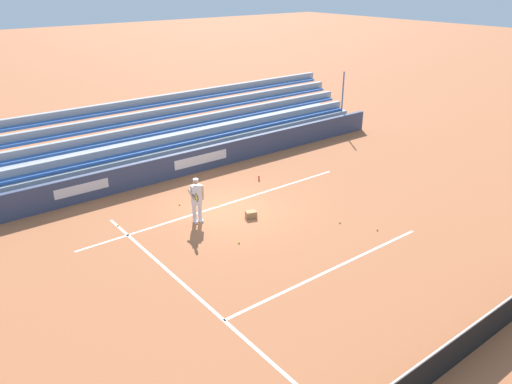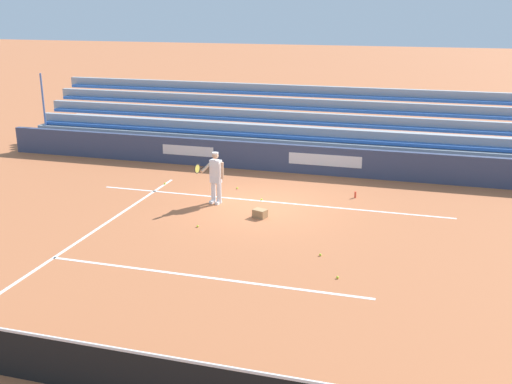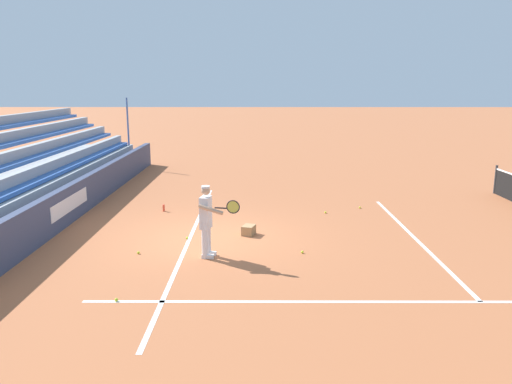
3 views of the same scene
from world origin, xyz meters
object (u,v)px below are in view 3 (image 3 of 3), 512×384
at_px(tennis_player, 207,220).
at_px(tennis_ball_toward_net, 138,253).
at_px(water_bottle, 164,208).
at_px(tennis_ball_by_box, 116,300).
at_px(tennis_ball_on_baseline, 325,212).
at_px(tennis_ball_stray_back, 360,208).
at_px(ball_box_cardboard, 249,230).
at_px(tennis_ball_far_left, 302,252).
at_px(tennis_ball_midcourt, 187,238).

distance_m(tennis_player, tennis_ball_toward_net, 1.91).
relative_size(tennis_ball_toward_net, water_bottle, 0.30).
bearing_deg(water_bottle, tennis_ball_by_box, 3.02).
bearing_deg(tennis_ball_on_baseline, tennis_ball_stray_back, 117.57).
bearing_deg(tennis_ball_stray_back, water_bottle, -86.57).
bearing_deg(tennis_player, tennis_ball_by_box, -30.60).
bearing_deg(tennis_ball_by_box, tennis_player, 149.40).
height_order(ball_box_cardboard, tennis_ball_far_left, ball_box_cardboard).
xyz_separation_m(tennis_ball_on_baseline, tennis_ball_far_left, (3.85, -1.08, 0.00)).
bearing_deg(tennis_ball_midcourt, tennis_ball_on_baseline, 124.02).
height_order(tennis_player, tennis_ball_stray_back, tennis_player).
bearing_deg(ball_box_cardboard, tennis_ball_by_box, -29.51).
bearing_deg(tennis_ball_toward_net, tennis_player, 83.39).
distance_m(tennis_player, ball_box_cardboard, 2.16).
bearing_deg(tennis_ball_far_left, tennis_ball_midcourt, -110.93).
xyz_separation_m(tennis_ball_on_baseline, tennis_ball_stray_back, (-0.64, 1.22, 0.00)).
xyz_separation_m(tennis_ball_on_baseline, tennis_ball_midcourt, (2.72, -4.03, 0.00)).
bearing_deg(tennis_ball_by_box, water_bottle, -176.98).
relative_size(tennis_ball_by_box, water_bottle, 0.30).
distance_m(tennis_ball_toward_net, water_bottle, 4.16).
bearing_deg(tennis_ball_midcourt, tennis_player, 26.28).
bearing_deg(tennis_player, ball_box_cardboard, 152.05).
height_order(tennis_ball_by_box, water_bottle, water_bottle).
bearing_deg(tennis_ball_far_left, tennis_ball_on_baseline, 164.37).
relative_size(tennis_ball_on_baseline, water_bottle, 0.30).
height_order(tennis_player, tennis_ball_far_left, tennis_player).
bearing_deg(tennis_ball_stray_back, tennis_ball_toward_net, -54.08).
relative_size(tennis_ball_on_baseline, tennis_ball_stray_back, 1.00).
xyz_separation_m(ball_box_cardboard, tennis_ball_on_baseline, (-2.31, 2.40, -0.10)).
bearing_deg(water_bottle, tennis_player, 22.94).
distance_m(tennis_player, tennis_ball_by_box, 3.03).
bearing_deg(tennis_ball_by_box, tennis_ball_toward_net, -175.48).
bearing_deg(tennis_ball_far_left, tennis_ball_stray_back, 152.86).
relative_size(tennis_player, tennis_ball_stray_back, 25.98).
bearing_deg(tennis_player, tennis_ball_midcourt, -153.72).
distance_m(tennis_player, tennis_ball_on_baseline, 5.36).
bearing_deg(tennis_ball_on_baseline, ball_box_cardboard, -46.08).
bearing_deg(tennis_ball_stray_back, tennis_ball_midcourt, -57.41).
height_order(ball_box_cardboard, tennis_ball_midcourt, ball_box_cardboard).
distance_m(ball_box_cardboard, tennis_ball_toward_net, 3.08).
relative_size(tennis_ball_far_left, tennis_ball_by_box, 1.00).
bearing_deg(ball_box_cardboard, water_bottle, -132.68).
height_order(tennis_player, ball_box_cardboard, tennis_player).
bearing_deg(tennis_ball_far_left, water_bottle, -134.92).
bearing_deg(water_bottle, tennis_ball_toward_net, 2.05).
height_order(tennis_ball_on_baseline, tennis_ball_stray_back, same).
height_order(tennis_ball_on_baseline, tennis_ball_far_left, same).
xyz_separation_m(tennis_ball_far_left, tennis_ball_toward_net, (0.05, -3.96, 0.00)).
distance_m(tennis_player, water_bottle, 4.79).
bearing_deg(tennis_ball_midcourt, tennis_ball_toward_net, -40.62).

